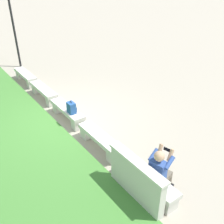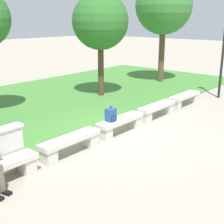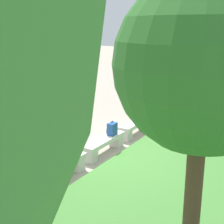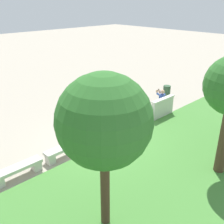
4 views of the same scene
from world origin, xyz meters
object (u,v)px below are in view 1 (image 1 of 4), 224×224
bench_main (147,180)px  person_photographer (160,171)px  bench_far (44,92)px  lamp_post (12,17)px  backpack (72,108)px  bench_near (100,140)px  bench_mid (67,112)px  bench_end (25,76)px

bench_main → person_photographer: bearing=-165.3°
bench_far → lamp_post: lamp_post is taller
bench_main → backpack: (3.45, 0.03, 0.33)m
backpack → bench_main: bearing=-179.5°
bench_main → bench_far: same height
bench_far → person_photographer: person_photographer is taller
bench_near → bench_mid: size_ratio=1.00×
backpack → lamp_post: lamp_post is taller
bench_mid → bench_end: (3.83, 0.00, 0.00)m
bench_main → bench_near: bearing=0.0°
bench_main → bench_near: same height
lamp_post → bench_near: bearing=176.5°
bench_end → backpack: (-4.22, 0.03, 0.33)m
bench_near → bench_mid: bearing=0.0°
bench_far → bench_end: size_ratio=1.00×
bench_near → backpack: 1.57m
bench_near → backpack: bearing=1.0°
bench_mid → lamp_post: 6.28m
bench_end → lamp_post: (2.08, -0.48, 2.09)m
bench_mid → person_photographer: bearing=-179.0°
backpack → lamp_post: bearing=-4.6°
bench_far → bench_mid: bearing=180.0°
backpack → bench_far: bearing=-0.7°
bench_main → lamp_post: 9.97m
bench_main → person_photographer: person_photographer is taller
lamp_post → bench_main: bearing=177.2°
bench_far → person_photographer: 6.05m
backpack → bench_mid: bearing=-4.1°
bench_end → lamp_post: size_ratio=0.47×
bench_near → bench_mid: 1.92m
bench_mid → lamp_post: size_ratio=0.47×
bench_near → bench_end: size_ratio=1.00×
bench_mid → backpack: size_ratio=3.98×
bench_main → bench_end: bearing=0.0°
bench_far → bench_end: bearing=0.0°
bench_far → backpack: bearing=179.3°
bench_near → lamp_post: size_ratio=0.47×
person_photographer → bench_mid: bearing=1.0°
bench_main → bench_end: size_ratio=1.00×
bench_main → backpack: bearing=0.5°
bench_mid → bench_end: same height
bench_main → lamp_post: bearing=-2.8°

